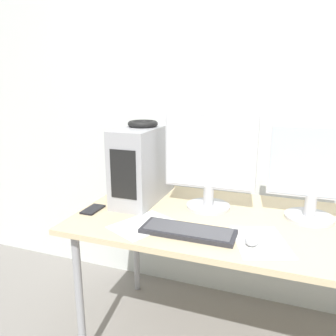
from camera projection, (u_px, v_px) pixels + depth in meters
wall_back at (312, 98)px, 1.87m from camera, size 8.00×0.07×2.70m
desk at (304, 238)px, 1.53m from camera, size 2.23×0.83×0.78m
pc_tower at (144, 164)px, 1.87m from camera, size 0.20×0.50×0.42m
headphones at (143, 124)px, 1.81m from camera, size 0.17×0.17×0.03m
monitor_main at (210, 161)px, 1.71m from camera, size 0.48×0.24×0.50m
monitor_right_near at (314, 173)px, 1.57m from camera, size 0.43×0.24×0.46m
keyboard at (188, 231)px, 1.47m from camera, size 0.42×0.15×0.02m
mouse at (252, 241)px, 1.37m from camera, size 0.06×0.08×0.04m
cell_phone at (93, 209)px, 1.74m from camera, size 0.07×0.14×0.01m
paper_sheet_left at (144, 225)px, 1.56m from camera, size 0.32×0.36×0.00m
paper_sheet_front at (260, 242)px, 1.39m from camera, size 0.30×0.35×0.00m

